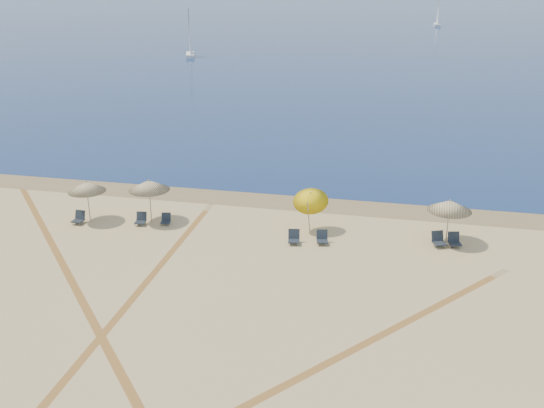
{
  "coord_description": "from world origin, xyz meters",
  "views": [
    {
      "loc": [
        6.6,
        -10.35,
        13.15
      ],
      "look_at": [
        0.0,
        20.0,
        1.3
      ],
      "focal_mm": 40.59,
      "sensor_mm": 36.0,
      "label": 1
    }
  ],
  "objects_px": {
    "umbrella_2": "(149,185)",
    "sailboat_0": "(438,16)",
    "chair_1": "(79,218)",
    "umbrella_1": "(87,187)",
    "sailboat_1": "(190,42)",
    "chair_5": "(322,238)",
    "chair_6": "(438,240)",
    "chair_2": "(141,219)",
    "umbrella_4": "(450,206)",
    "chair_4": "(294,237)",
    "chair_3": "(166,219)",
    "chair_7": "(454,240)",
    "umbrella_3": "(310,198)"
  },
  "relations": [
    {
      "from": "chair_2",
      "to": "sailboat_0",
      "type": "bearing_deg",
      "value": 74.7
    },
    {
      "from": "chair_6",
      "to": "sailboat_1",
      "type": "height_order",
      "value": "sailboat_1"
    },
    {
      "from": "umbrella_1",
      "to": "chair_3",
      "type": "xyz_separation_m",
      "value": [
        4.35,
        0.43,
        -1.74
      ]
    },
    {
      "from": "umbrella_1",
      "to": "umbrella_2",
      "type": "distance_m",
      "value": 3.45
    },
    {
      "from": "umbrella_1",
      "to": "chair_1",
      "type": "height_order",
      "value": "umbrella_1"
    },
    {
      "from": "chair_1",
      "to": "chair_3",
      "type": "distance_m",
      "value": 4.84
    },
    {
      "from": "umbrella_2",
      "to": "chair_1",
      "type": "xyz_separation_m",
      "value": [
        -3.79,
        -1.16,
        -1.8
      ]
    },
    {
      "from": "umbrella_2",
      "to": "chair_5",
      "type": "height_order",
      "value": "umbrella_2"
    },
    {
      "from": "sailboat_0",
      "to": "chair_2",
      "type": "bearing_deg",
      "value": -102.46
    },
    {
      "from": "chair_6",
      "to": "sailboat_0",
      "type": "height_order",
      "value": "sailboat_0"
    },
    {
      "from": "chair_5",
      "to": "chair_6",
      "type": "distance_m",
      "value": 5.9
    },
    {
      "from": "umbrella_1",
      "to": "chair_2",
      "type": "bearing_deg",
      "value": 1.91
    },
    {
      "from": "chair_3",
      "to": "chair_4",
      "type": "bearing_deg",
      "value": -17.99
    },
    {
      "from": "umbrella_3",
      "to": "chair_2",
      "type": "height_order",
      "value": "umbrella_3"
    },
    {
      "from": "chair_2",
      "to": "chair_6",
      "type": "relative_size",
      "value": 0.8
    },
    {
      "from": "chair_5",
      "to": "chair_6",
      "type": "height_order",
      "value": "chair_6"
    },
    {
      "from": "chair_7",
      "to": "chair_3",
      "type": "bearing_deg",
      "value": 167.76
    },
    {
      "from": "umbrella_2",
      "to": "sailboat_0",
      "type": "relative_size",
      "value": 0.32
    },
    {
      "from": "sailboat_1",
      "to": "chair_2",
      "type": "bearing_deg",
      "value": -91.71
    },
    {
      "from": "chair_4",
      "to": "chair_3",
      "type": "bearing_deg",
      "value": 162.33
    },
    {
      "from": "chair_3",
      "to": "chair_4",
      "type": "relative_size",
      "value": 0.87
    },
    {
      "from": "chair_1",
      "to": "umbrella_3",
      "type": "bearing_deg",
      "value": 10.15
    },
    {
      "from": "umbrella_2",
      "to": "chair_6",
      "type": "xyz_separation_m",
      "value": [
        15.59,
        -0.01,
        -1.78
      ]
    },
    {
      "from": "sailboat_0",
      "to": "sailboat_1",
      "type": "height_order",
      "value": "sailboat_0"
    },
    {
      "from": "umbrella_3",
      "to": "sailboat_0",
      "type": "bearing_deg",
      "value": 85.37
    },
    {
      "from": "chair_2",
      "to": "chair_4",
      "type": "distance_m",
      "value": 8.72
    },
    {
      "from": "umbrella_2",
      "to": "chair_1",
      "type": "bearing_deg",
      "value": -162.92
    },
    {
      "from": "umbrella_2",
      "to": "sailboat_1",
      "type": "relative_size",
      "value": 0.32
    },
    {
      "from": "umbrella_4",
      "to": "chair_4",
      "type": "height_order",
      "value": "umbrella_4"
    },
    {
      "from": "chair_3",
      "to": "chair_4",
      "type": "xyz_separation_m",
      "value": [
        7.37,
        -0.99,
        0.04
      ]
    },
    {
      "from": "chair_3",
      "to": "chair_5",
      "type": "bearing_deg",
      "value": -14.98
    },
    {
      "from": "umbrella_3",
      "to": "sailboat_1",
      "type": "bearing_deg",
      "value": 114.36
    },
    {
      "from": "umbrella_1",
      "to": "chair_1",
      "type": "bearing_deg",
      "value": -131.28
    },
    {
      "from": "chair_1",
      "to": "umbrella_1",
      "type": "bearing_deg",
      "value": 51.7
    },
    {
      "from": "chair_2",
      "to": "sailboat_1",
      "type": "height_order",
      "value": "sailboat_1"
    },
    {
      "from": "umbrella_2",
      "to": "chair_6",
      "type": "bearing_deg",
      "value": -0.02
    },
    {
      "from": "chair_2",
      "to": "chair_5",
      "type": "distance_m",
      "value": 10.13
    },
    {
      "from": "chair_2",
      "to": "chair_7",
      "type": "bearing_deg",
      "value": -4.33
    },
    {
      "from": "chair_3",
      "to": "chair_6",
      "type": "relative_size",
      "value": 0.75
    },
    {
      "from": "chair_2",
      "to": "chair_7",
      "type": "relative_size",
      "value": 0.9
    },
    {
      "from": "chair_6",
      "to": "sailboat_1",
      "type": "xyz_separation_m",
      "value": [
        -36.67,
        66.65,
        1.96
      ]
    },
    {
      "from": "umbrella_4",
      "to": "sailboat_1",
      "type": "distance_m",
      "value": 75.81
    },
    {
      "from": "chair_3",
      "to": "sailboat_0",
      "type": "xyz_separation_m",
      "value": [
        18.83,
        135.54,
        2.07
      ]
    },
    {
      "from": "umbrella_2",
      "to": "sailboat_0",
      "type": "height_order",
      "value": "sailboat_0"
    },
    {
      "from": "sailboat_1",
      "to": "chair_5",
      "type": "bearing_deg",
      "value": -84.33
    },
    {
      "from": "chair_2",
      "to": "umbrella_4",
      "type": "bearing_deg",
      "value": -2.93
    },
    {
      "from": "umbrella_4",
      "to": "sailboat_0",
      "type": "bearing_deg",
      "value": 88.38
    },
    {
      "from": "umbrella_3",
      "to": "chair_1",
      "type": "xyz_separation_m",
      "value": [
        -12.68,
        -1.6,
        -1.62
      ]
    },
    {
      "from": "chair_2",
      "to": "chair_6",
      "type": "bearing_deg",
      "value": -4.75
    },
    {
      "from": "umbrella_2",
      "to": "sailboat_1",
      "type": "xyz_separation_m",
      "value": [
        -21.09,
        66.65,
        0.18
      ]
    }
  ]
}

